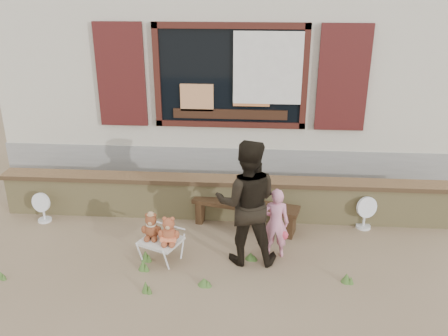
# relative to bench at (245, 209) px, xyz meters

# --- Properties ---
(ground) EXTENTS (80.00, 80.00, 0.00)m
(ground) POSITION_rel_bench_xyz_m (-0.32, -0.68, -0.30)
(ground) COLOR brown
(ground) RESTS_ON ground
(shopfront) EXTENTS (8.04, 5.13, 4.00)m
(shopfront) POSITION_rel_bench_xyz_m (-0.32, 3.81, 1.70)
(shopfront) COLOR #A19782
(shopfront) RESTS_ON ground
(brick_wall) EXTENTS (7.10, 0.36, 0.67)m
(brick_wall) POSITION_rel_bench_xyz_m (-0.32, 0.32, 0.04)
(brick_wall) COLOR tan
(brick_wall) RESTS_ON ground
(bench) EXTENTS (1.64, 0.72, 0.41)m
(bench) POSITION_rel_bench_xyz_m (0.00, 0.00, 0.00)
(bench) COLOR black
(bench) RESTS_ON ground
(folding_chair) EXTENTS (0.63, 0.60, 0.31)m
(folding_chair) POSITION_rel_bench_xyz_m (-1.09, -0.98, -0.02)
(folding_chair) COLOR beige
(folding_chair) RESTS_ON ground
(teddy_bear_left) EXTENTS (0.34, 0.32, 0.37)m
(teddy_bear_left) POSITION_rel_bench_xyz_m (-1.22, -0.92, 0.19)
(teddy_bear_left) COLOR brown
(teddy_bear_left) RESTS_ON folding_chair
(teddy_bear_right) EXTENTS (0.36, 0.34, 0.39)m
(teddy_bear_right) POSITION_rel_bench_xyz_m (-0.96, -1.03, 0.20)
(teddy_bear_right) COLOR brown
(teddy_bear_right) RESTS_ON folding_chair
(child) EXTENTS (0.37, 0.25, 1.00)m
(child) POSITION_rel_bench_xyz_m (0.43, -0.75, 0.20)
(child) COLOR pink
(child) RESTS_ON ground
(adult) EXTENTS (0.84, 0.66, 1.70)m
(adult) POSITION_rel_bench_xyz_m (0.04, -0.88, 0.55)
(adult) COLOR black
(adult) RESTS_ON ground
(fan_left) EXTENTS (0.31, 0.21, 0.49)m
(fan_left) POSITION_rel_bench_xyz_m (-3.13, -0.04, -0.05)
(fan_left) COLOR white
(fan_left) RESTS_ON ground
(fan_right) EXTENTS (0.34, 0.22, 0.53)m
(fan_right) POSITION_rel_bench_xyz_m (1.80, 0.12, -0.04)
(fan_right) COLOR silver
(fan_right) RESTS_ON ground
(grass_tufts) EXTENTS (4.48, 0.95, 0.15)m
(grass_tufts) POSITION_rel_bench_xyz_m (-0.64, -1.27, -0.24)
(grass_tufts) COLOR #426528
(grass_tufts) RESTS_ON ground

